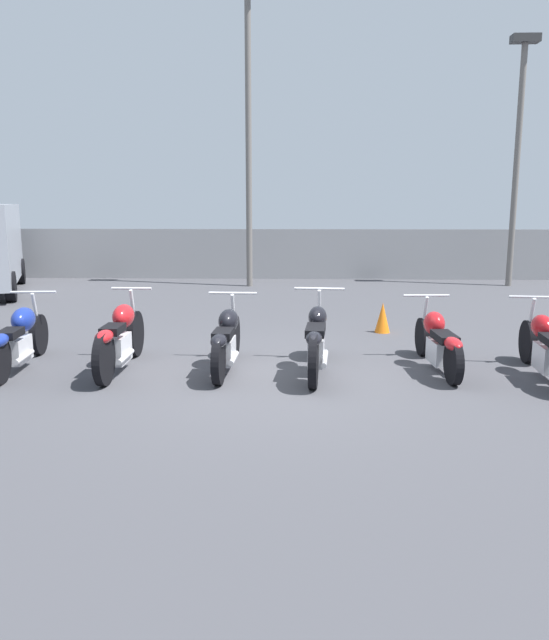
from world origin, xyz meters
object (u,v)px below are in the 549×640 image
Objects in this scene: motorcycle_slot_1 at (120,338)px; traffic_cone_near at (383,318)px; motorcycle_slot_5 at (546,347)px; light_pole_right at (248,113)px; motorcycle_slot_4 at (438,342)px; motorcycle_slot_2 at (227,340)px; light_pole_left at (518,139)px; motorcycle_slot_0 at (19,338)px; motorcycle_slot_3 at (317,340)px.

traffic_cone_near is (3.87, 2.62, -0.19)m from motorcycle_slot_1.
light_pole_right is at bearing 121.33° from motorcycle_slot_5.
motorcycle_slot_4 is 2.50m from traffic_cone_near.
motorcycle_slot_2 reaches higher than motorcycle_slot_5.
motorcycle_slot_4 is 1.34m from motorcycle_slot_5.
light_pole_left is 2.99× the size of motorcycle_slot_0.
motorcycle_slot_5 is (1.29, -0.37, 0.02)m from motorcycle_slot_4.
light_pole_left is 13.54m from motorcycle_slot_0.
motorcycle_slot_1 reaches higher than traffic_cone_near.
motorcycle_slot_3 reaches higher than motorcycle_slot_2.
light_pole_left is 8.48m from traffic_cone_near.
light_pole_left is 0.84× the size of light_pole_right.
motorcycle_slot_3 reaches higher than traffic_cone_near.
motorcycle_slot_1 is 2.64m from motorcycle_slot_3.
light_pole_left is at bearing 56.05° from traffic_cone_near.
motorcycle_slot_5 is (2.94, -0.17, -0.03)m from motorcycle_slot_3.
light_pole_right is at bearing 69.03° from motorcycle_slot_0.
motorcycle_slot_0 is 1.02× the size of motorcycle_slot_5.
motorcycle_slot_0 is at bearing -177.49° from motorcycle_slot_2.
light_pole_left is 10.25m from motorcycle_slot_4.
light_pole_right reaches higher than motorcycle_slot_4.
motorcycle_slot_3 is at bearing -121.47° from light_pole_left.
light_pole_right is 14.61× the size of traffic_cone_near.
motorcycle_slot_1 is at bearing -145.95° from traffic_cone_near.
motorcycle_slot_1 is 4.68m from traffic_cone_near.
light_pole_right is 3.69× the size of motorcycle_slot_4.
motorcycle_slot_2 is (-6.73, -8.94, -3.45)m from light_pole_left.
motorcycle_slot_1 is at bearing -175.98° from motorcycle_slot_2.
motorcycle_slot_4 is at bearing -3.55° from motorcycle_slot_0.
motorcycle_slot_5 is at bearing -1.91° from motorcycle_slot_1.
motorcycle_slot_2 is 0.98× the size of motorcycle_slot_5.
motorcycle_slot_1 is 4.15× the size of traffic_cone_near.
motorcycle_slot_3 is (1.21, -0.09, 0.02)m from motorcycle_slot_2.
light_pole_right is 3.52× the size of motorcycle_slot_1.
light_pole_left is 12.61m from motorcycle_slot_1.
motorcycle_slot_4 is 0.98× the size of motorcycle_slot_5.
light_pole_right reaches higher than motorcycle_slot_3.
light_pole_left reaches higher than motorcycle_slot_1.
light_pole_left is at bearing 48.00° from motorcycle_slot_1.
motorcycle_slot_5 is at bearing -105.69° from light_pole_left.
light_pole_right is 3.44× the size of motorcycle_slot_3.
light_pole_right reaches higher than traffic_cone_near.
motorcycle_slot_2 is 3.93× the size of traffic_cone_near.
motorcycle_slot_4 is (2.85, 0.11, -0.03)m from motorcycle_slot_2.
motorcycle_slot_1 is 5.58m from motorcycle_slot_5.
light_pole_left reaches higher than motorcycle_slot_2.
motorcycle_slot_3 is at bearing -80.03° from light_pole_right.
motorcycle_slot_0 is 1.04× the size of motorcycle_slot_2.
light_pole_right is at bearing 104.60° from motorcycle_slot_3.
light_pole_left is 11.71m from motorcycle_slot_2.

